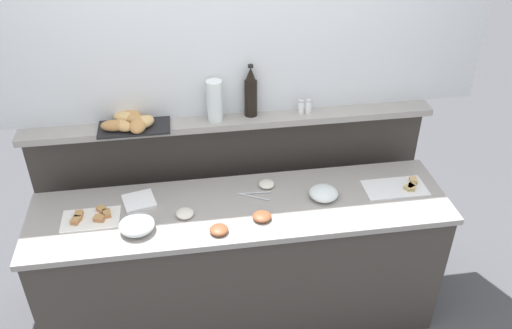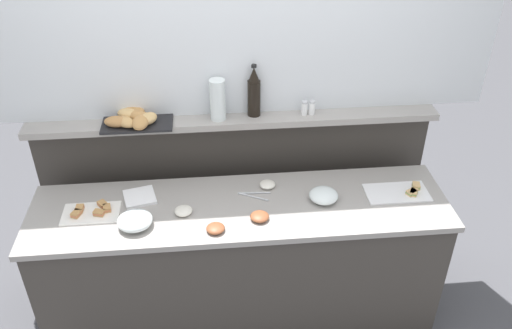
{
  "view_description": "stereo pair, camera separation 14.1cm",
  "coord_description": "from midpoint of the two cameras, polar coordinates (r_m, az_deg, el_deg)",
  "views": [
    {
      "loc": [
        -0.28,
        -2.35,
        2.75
      ],
      "look_at": [
        0.1,
        0.1,
        1.1
      ],
      "focal_mm": 37.77,
      "sensor_mm": 36.0,
      "label": 1
    },
    {
      "loc": [
        -0.14,
        -2.37,
        2.75
      ],
      "look_at": [
        0.1,
        0.1,
        1.1
      ],
      "focal_mm": 37.77,
      "sensor_mm": 36.0,
      "label": 2
    }
  ],
  "objects": [
    {
      "name": "glass_bowl_large",
      "position": [
        3.06,
        8.48,
        -3.32
      ],
      "size": [
        0.16,
        0.16,
        0.07
      ],
      "color": "silver",
      "rests_on": "buffet_counter"
    },
    {
      "name": "back_ledge_unit",
      "position": [
        3.53,
        -1.0,
        -2.82
      ],
      "size": [
        2.42,
        0.22,
        1.24
      ],
      "color": "#3D3833",
      "rests_on": "ground_plane"
    },
    {
      "name": "glass_bowl_medium",
      "position": [
        2.9,
        -11.34,
        -5.92
      ],
      "size": [
        0.19,
        0.19,
        0.07
      ],
      "color": "silver",
      "rests_on": "buffet_counter"
    },
    {
      "name": "serving_tongs",
      "position": [
        3.08,
        1.01,
        -3.24
      ],
      "size": [
        0.19,
        0.09,
        0.01
      ],
      "color": "#B7BABF",
      "rests_on": "buffet_counter"
    },
    {
      "name": "condiment_bowl_teal",
      "position": [
        2.83,
        -2.88,
        -6.79
      ],
      "size": [
        0.1,
        0.1,
        0.03
      ],
      "primitive_type": "ellipsoid",
      "color": "brown",
      "rests_on": "buffet_counter"
    },
    {
      "name": "buffet_counter",
      "position": [
        3.3,
        -0.28,
        -10.54
      ],
      "size": [
        2.34,
        0.6,
        0.9
      ],
      "color": "#3D3833",
      "rests_on": "ground_plane"
    },
    {
      "name": "water_carafe",
      "position": [
        3.09,
        -2.78,
        6.85
      ],
      "size": [
        0.09,
        0.09,
        0.24
      ],
      "primitive_type": "cylinder",
      "color": "silver",
      "rests_on": "back_ledge_unit"
    },
    {
      "name": "condiment_bowl_red",
      "position": [
        3.14,
        2.5,
        -2.15
      ],
      "size": [
        0.09,
        0.09,
        0.03
      ],
      "primitive_type": "ellipsoid",
      "color": "silver",
      "rests_on": "buffet_counter"
    },
    {
      "name": "sandwich_platter_side",
      "position": [
        3.22,
        16.25,
        -2.86
      ],
      "size": [
        0.36,
        0.2,
        0.04
      ],
      "color": "white",
      "rests_on": "buffet_counter"
    },
    {
      "name": "napkin_stack",
      "position": [
        3.11,
        -10.95,
        -3.42
      ],
      "size": [
        0.21,
        0.21,
        0.02
      ],
      "primitive_type": "cube",
      "rotation": [
        0.0,
        0.0,
        0.24
      ],
      "color": "white",
      "rests_on": "buffet_counter"
    },
    {
      "name": "pepper_shaker",
      "position": [
        3.2,
        7.21,
        5.96
      ],
      "size": [
        0.03,
        0.03,
        0.09
      ],
      "color": "white",
      "rests_on": "back_ledge_unit"
    },
    {
      "name": "bread_basket",
      "position": [
        3.13,
        -11.49,
        4.79
      ],
      "size": [
        0.4,
        0.3,
        0.08
      ],
      "color": "black",
      "rests_on": "back_ledge_unit"
    },
    {
      "name": "wine_bottle_dark",
      "position": [
        3.12,
        1.09,
        7.58
      ],
      "size": [
        0.08,
        0.08,
        0.32
      ],
      "color": "black",
      "rests_on": "back_ledge_unit"
    },
    {
      "name": "ground_plane",
      "position": [
        4.04,
        -1.06,
        -9.21
      ],
      "size": [
        12.0,
        12.0,
        0.0
      ],
      "primitive_type": "plane",
      "color": "#4C4C51"
    },
    {
      "name": "condiment_bowl_dark",
      "position": [
        2.96,
        -6.35,
        -4.92
      ],
      "size": [
        0.1,
        0.1,
        0.03
      ],
      "primitive_type": "ellipsoid",
      "color": "silver",
      "rests_on": "buffet_counter"
    },
    {
      "name": "sandwich_platter_front",
      "position": [
        3.06,
        -15.74,
        -4.89
      ],
      "size": [
        0.31,
        0.19,
        0.04
      ],
      "color": "white",
      "rests_on": "buffet_counter"
    },
    {
      "name": "condiment_bowl_cream",
      "position": [
        2.9,
        1.79,
        -5.55
      ],
      "size": [
        0.1,
        0.1,
        0.04
      ],
      "primitive_type": "ellipsoid",
      "color": "brown",
      "rests_on": "buffet_counter"
    },
    {
      "name": "salt_shaker",
      "position": [
        3.19,
        6.44,
        5.94
      ],
      "size": [
        0.03,
        0.03,
        0.09
      ],
      "color": "white",
      "rests_on": "back_ledge_unit"
    }
  ]
}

